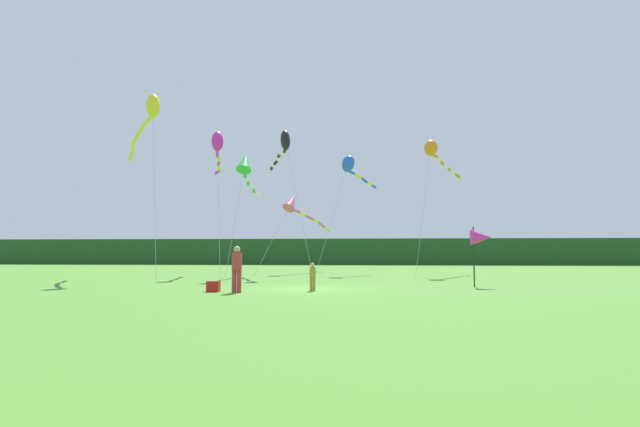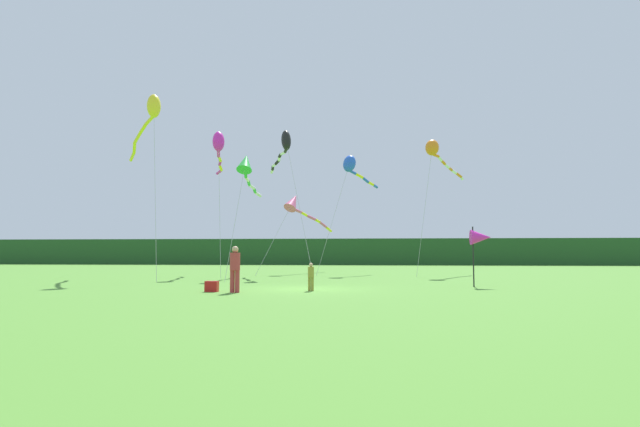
{
  "view_description": "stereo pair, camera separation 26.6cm",
  "coord_description": "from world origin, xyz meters",
  "px_view_note": "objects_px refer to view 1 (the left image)",
  "views": [
    {
      "loc": [
        2.53,
        -21.88,
        1.53
      ],
      "look_at": [
        0.0,
        6.0,
        3.68
      ],
      "focal_mm": 28.9,
      "sensor_mm": 36.0,
      "label": 1
    },
    {
      "loc": [
        2.79,
        -21.86,
        1.53
      ],
      "look_at": [
        0.0,
        6.0,
        3.68
      ],
      "focal_mm": 28.9,
      "sensor_mm": 36.0,
      "label": 2
    }
  ],
  "objects_px": {
    "banner_flag_pole": "(481,238)",
    "kite_magenta": "(218,146)",
    "person_child": "(313,275)",
    "cooler_box": "(213,286)",
    "kite_orange": "(434,152)",
    "kite_blue": "(350,166)",
    "kite_black": "(284,145)",
    "person_adult": "(237,267)",
    "kite_yellow": "(149,114)",
    "kite_green": "(246,167)",
    "kite_rainbow": "(296,205)"
  },
  "relations": [
    {
      "from": "person_child",
      "to": "banner_flag_pole",
      "type": "distance_m",
      "value": 8.21
    },
    {
      "from": "banner_flag_pole",
      "to": "kite_rainbow",
      "type": "xyz_separation_m",
      "value": [
        -10.52,
        14.21,
        2.91
      ]
    },
    {
      "from": "banner_flag_pole",
      "to": "kite_blue",
      "type": "bearing_deg",
      "value": 114.73
    },
    {
      "from": "person_child",
      "to": "kite_blue",
      "type": "bearing_deg",
      "value": 86.63
    },
    {
      "from": "kite_black",
      "to": "kite_green",
      "type": "bearing_deg",
      "value": -127.89
    },
    {
      "from": "kite_magenta",
      "to": "kite_rainbow",
      "type": "distance_m",
      "value": 7.49
    },
    {
      "from": "banner_flag_pole",
      "to": "kite_blue",
      "type": "distance_m",
      "value": 16.3
    },
    {
      "from": "kite_black",
      "to": "person_adult",
      "type": "bearing_deg",
      "value": -88.11
    },
    {
      "from": "kite_orange",
      "to": "kite_blue",
      "type": "height_order",
      "value": "kite_orange"
    },
    {
      "from": "person_adult",
      "to": "banner_flag_pole",
      "type": "distance_m",
      "value": 11.18
    },
    {
      "from": "person_child",
      "to": "kite_rainbow",
      "type": "bearing_deg",
      "value": 100.18
    },
    {
      "from": "kite_green",
      "to": "kite_blue",
      "type": "xyz_separation_m",
      "value": [
        6.25,
        6.89,
        1.11
      ]
    },
    {
      "from": "person_child",
      "to": "cooler_box",
      "type": "xyz_separation_m",
      "value": [
        -3.84,
        -0.84,
        -0.42
      ]
    },
    {
      "from": "cooler_box",
      "to": "kite_magenta",
      "type": "distance_m",
      "value": 16.71
    },
    {
      "from": "kite_magenta",
      "to": "kite_rainbow",
      "type": "relative_size",
      "value": 1.02
    },
    {
      "from": "kite_blue",
      "to": "cooler_box",
      "type": "bearing_deg",
      "value": -105.14
    },
    {
      "from": "person_child",
      "to": "kite_orange",
      "type": "distance_m",
      "value": 19.36
    },
    {
      "from": "person_child",
      "to": "kite_yellow",
      "type": "xyz_separation_m",
      "value": [
        -10.59,
        8.07,
        9.09
      ]
    },
    {
      "from": "banner_flag_pole",
      "to": "kite_rainbow",
      "type": "distance_m",
      "value": 17.91
    },
    {
      "from": "person_adult",
      "to": "kite_orange",
      "type": "bearing_deg",
      "value": 60.27
    },
    {
      "from": "banner_flag_pole",
      "to": "kite_black",
      "type": "relative_size",
      "value": 0.28
    },
    {
      "from": "person_child",
      "to": "banner_flag_pole",
      "type": "height_order",
      "value": "banner_flag_pole"
    },
    {
      "from": "kite_black",
      "to": "kite_blue",
      "type": "height_order",
      "value": "kite_black"
    },
    {
      "from": "kite_blue",
      "to": "kite_black",
      "type": "bearing_deg",
      "value": -134.45
    },
    {
      "from": "kite_black",
      "to": "kite_blue",
      "type": "distance_m",
      "value": 6.18
    },
    {
      "from": "kite_yellow",
      "to": "kite_black",
      "type": "bearing_deg",
      "value": 32.4
    },
    {
      "from": "kite_yellow",
      "to": "kite_rainbow",
      "type": "xyz_separation_m",
      "value": [
        7.46,
        9.36,
        -4.59
      ]
    },
    {
      "from": "kite_green",
      "to": "kite_blue",
      "type": "bearing_deg",
      "value": 47.79
    },
    {
      "from": "banner_flag_pole",
      "to": "kite_black",
      "type": "height_order",
      "value": "kite_black"
    },
    {
      "from": "cooler_box",
      "to": "kite_yellow",
      "type": "distance_m",
      "value": 14.67
    },
    {
      "from": "person_child",
      "to": "kite_yellow",
      "type": "height_order",
      "value": "kite_yellow"
    },
    {
      "from": "kite_green",
      "to": "kite_rainbow",
      "type": "bearing_deg",
      "value": 73.73
    },
    {
      "from": "person_adult",
      "to": "person_child",
      "type": "xyz_separation_m",
      "value": [
        2.83,
        1.16,
        -0.37
      ]
    },
    {
      "from": "banner_flag_pole",
      "to": "kite_magenta",
      "type": "height_order",
      "value": "kite_magenta"
    },
    {
      "from": "person_adult",
      "to": "kite_black",
      "type": "xyz_separation_m",
      "value": [
        -0.46,
        13.86,
        7.73
      ]
    },
    {
      "from": "person_adult",
      "to": "kite_magenta",
      "type": "xyz_separation_m",
      "value": [
        -5.03,
        14.09,
        7.79
      ]
    },
    {
      "from": "kite_green",
      "to": "kite_black",
      "type": "bearing_deg",
      "value": 52.11
    },
    {
      "from": "person_adult",
      "to": "person_child",
      "type": "height_order",
      "value": "person_adult"
    },
    {
      "from": "kite_yellow",
      "to": "cooler_box",
      "type": "bearing_deg",
      "value": -52.88
    },
    {
      "from": "kite_yellow",
      "to": "kite_green",
      "type": "height_order",
      "value": "kite_yellow"
    },
    {
      "from": "kite_magenta",
      "to": "kite_blue",
      "type": "relative_size",
      "value": 1.1
    },
    {
      "from": "banner_flag_pole",
      "to": "kite_magenta",
      "type": "distance_m",
      "value": 19.23
    },
    {
      "from": "banner_flag_pole",
      "to": "kite_orange",
      "type": "bearing_deg",
      "value": 91.57
    },
    {
      "from": "kite_magenta",
      "to": "banner_flag_pole",
      "type": "bearing_deg",
      "value": -32.47
    },
    {
      "from": "person_child",
      "to": "kite_orange",
      "type": "xyz_separation_m",
      "value": [
        7.03,
        16.11,
        8.11
      ]
    },
    {
      "from": "cooler_box",
      "to": "kite_black",
      "type": "height_order",
      "value": "kite_black"
    },
    {
      "from": "kite_black",
      "to": "kite_rainbow",
      "type": "distance_m",
      "value": 5.95
    },
    {
      "from": "kite_magenta",
      "to": "kite_green",
      "type": "bearing_deg",
      "value": -46.28
    },
    {
      "from": "kite_orange",
      "to": "kite_blue",
      "type": "bearing_deg",
      "value": 170.93
    },
    {
      "from": "person_child",
      "to": "kite_green",
      "type": "height_order",
      "value": "kite_green"
    }
  ]
}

